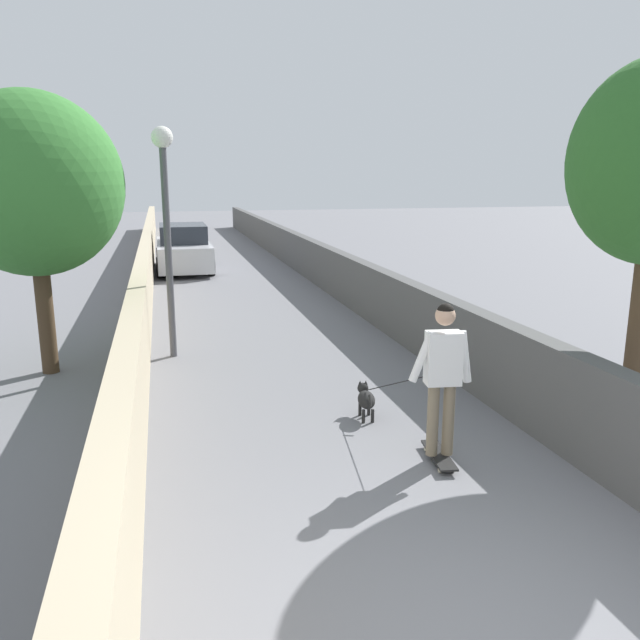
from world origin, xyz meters
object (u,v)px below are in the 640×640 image
car_near (184,249)px  person_skateboarder (443,368)px  dog (366,399)px  skateboard (439,455)px  lamp_post (165,201)px  tree_left_mid (33,185)px

car_near → person_skateboarder: bearing=-171.9°
dog → car_near: car_near is taller
car_near → skateboard: bearing=-171.9°
lamp_post → person_skateboarder: (-5.06, -2.81, -1.63)m
skateboard → person_skateboarder: 1.03m
person_skateboarder → dog: person_skateboarder is taller
tree_left_mid → lamp_post: tree_left_mid is taller
person_skateboarder → car_near: person_skateboarder is taller
tree_left_mid → dog: 6.05m
skateboard → dog: bearing=15.6°
tree_left_mid → car_near: bearing=-13.3°
skateboard → car_near: car_near is taller
skateboard → dog: 1.50m
person_skateboarder → dog: size_ratio=1.00×
tree_left_mid → person_skateboarder: bearing=-133.8°
tree_left_mid → car_near: 11.46m
tree_left_mid → dog: (-3.16, -4.38, -2.72)m
tree_left_mid → person_skateboarder: 6.89m
tree_left_mid → skateboard: (-4.59, -4.78, -2.93)m
tree_left_mid → car_near: size_ratio=1.03×
lamp_post → skateboard: lamp_post is taller
tree_left_mid → person_skateboarder: tree_left_mid is taller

